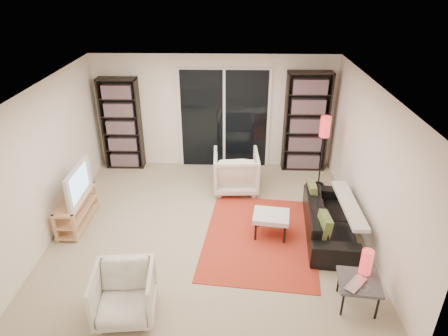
{
  "coord_description": "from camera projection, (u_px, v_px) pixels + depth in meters",
  "views": [
    {
      "loc": [
        0.39,
        -5.48,
        3.93
      ],
      "look_at": [
        0.25,
        0.3,
        1.0
      ],
      "focal_mm": 32.0,
      "sensor_mm": 36.0,
      "label": 1
    }
  ],
  "objects": [
    {
      "name": "laptop",
      "position": [
        359.0,
        286.0,
        4.9
      ],
      "size": [
        0.4,
        0.41,
        0.03
      ],
      "primitive_type": "imported",
      "rotation": [
        0.0,
        0.0,
        0.82
      ],
      "color": "silver",
      "rests_on": "side_table"
    },
    {
      "name": "wall_left",
      "position": [
        47.0,
        163.0,
        6.18
      ],
      "size": [
        0.02,
        5.0,
        2.4
      ],
      "primitive_type": "cube",
      "color": "white",
      "rests_on": "ground"
    },
    {
      "name": "wall_front",
      "position": [
        191.0,
        279.0,
        3.9
      ],
      "size": [
        5.0,
        0.02,
        2.4
      ],
      "primitive_type": "cube",
      "color": "white",
      "rests_on": "ground"
    },
    {
      "name": "floor",
      "position": [
        209.0,
        229.0,
        6.67
      ],
      "size": [
        5.0,
        5.0,
        0.0
      ],
      "primitive_type": "plane",
      "color": "tan",
      "rests_on": "ground"
    },
    {
      "name": "rug",
      "position": [
        260.0,
        237.0,
        6.47
      ],
      "size": [
        2.01,
        2.56,
        0.01
      ],
      "primitive_type": "cube",
      "rotation": [
        0.0,
        0.0,
        -0.11
      ],
      "color": "#B1301D",
      "rests_on": "floor"
    },
    {
      "name": "armchair_back",
      "position": [
        236.0,
        171.0,
        7.7
      ],
      "size": [
        0.88,
        0.9,
        0.79
      ],
      "primitive_type": "imported",
      "rotation": [
        0.0,
        0.0,
        3.18
      ],
      "color": "silver",
      "rests_on": "floor"
    },
    {
      "name": "bookshelf_right",
      "position": [
        306.0,
        122.0,
        8.24
      ],
      "size": [
        0.9,
        0.3,
        2.1
      ],
      "color": "black",
      "rests_on": "ground"
    },
    {
      "name": "bookshelf_left",
      "position": [
        122.0,
        124.0,
        8.35
      ],
      "size": [
        0.8,
        0.3,
        1.95
      ],
      "color": "black",
      "rests_on": "ground"
    },
    {
      "name": "floor_lamp",
      "position": [
        324.0,
        134.0,
        7.51
      ],
      "size": [
        0.22,
        0.22,
        1.45
      ],
      "color": "black",
      "rests_on": "floor"
    },
    {
      "name": "ceiling",
      "position": [
        206.0,
        88.0,
        5.59
      ],
      "size": [
        5.0,
        5.0,
        0.02
      ],
      "primitive_type": "cube",
      "color": "white",
      "rests_on": "wall_back"
    },
    {
      "name": "armchair_front",
      "position": [
        124.0,
        294.0,
        4.89
      ],
      "size": [
        0.8,
        0.81,
        0.68
      ],
      "primitive_type": "imported",
      "rotation": [
        0.0,
        0.0,
        0.1
      ],
      "color": "silver",
      "rests_on": "floor"
    },
    {
      "name": "tv",
      "position": [
        73.0,
        183.0,
        6.49
      ],
      "size": [
        0.15,
        0.98,
        0.56
      ],
      "primitive_type": "imported",
      "rotation": [
        0.0,
        0.0,
        1.55
      ],
      "color": "black",
      "rests_on": "tv_stand"
    },
    {
      "name": "side_table",
      "position": [
        359.0,
        283.0,
        5.03
      ],
      "size": [
        0.58,
        0.58,
        0.4
      ],
      "color": "#424247",
      "rests_on": "floor"
    },
    {
      "name": "wall_back",
      "position": [
        215.0,
        112.0,
        8.36
      ],
      "size": [
        5.0,
        0.02,
        2.4
      ],
      "primitive_type": "cube",
      "color": "white",
      "rests_on": "ground"
    },
    {
      "name": "sliding_door",
      "position": [
        224.0,
        120.0,
        8.39
      ],
      "size": [
        1.92,
        0.08,
        2.16
      ],
      "color": "white",
      "rests_on": "ground"
    },
    {
      "name": "table_lamp",
      "position": [
        366.0,
        262.0,
        5.07
      ],
      "size": [
        0.15,
        0.15,
        0.34
      ],
      "primitive_type": "cylinder",
      "color": "red",
      "rests_on": "side_table"
    },
    {
      "name": "sofa",
      "position": [
        330.0,
        219.0,
        6.45
      ],
      "size": [
        0.91,
        1.94,
        0.55
      ],
      "primitive_type": "imported",
      "rotation": [
        0.0,
        0.0,
        1.47
      ],
      "color": "black",
      "rests_on": "floor"
    },
    {
      "name": "wall_right",
      "position": [
        371.0,
        167.0,
        6.08
      ],
      "size": [
        0.02,
        5.0,
        2.4
      ],
      "primitive_type": "cube",
      "color": "white",
      "rests_on": "ground"
    },
    {
      "name": "ottoman",
      "position": [
        271.0,
        217.0,
        6.38
      ],
      "size": [
        0.63,
        0.54,
        0.4
      ],
      "color": "silver",
      "rests_on": "floor"
    },
    {
      "name": "tv_stand",
      "position": [
        77.0,
        210.0,
        6.72
      ],
      "size": [
        0.36,
        1.14,
        0.5
      ],
      "color": "#E8AF78",
      "rests_on": "floor"
    }
  ]
}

